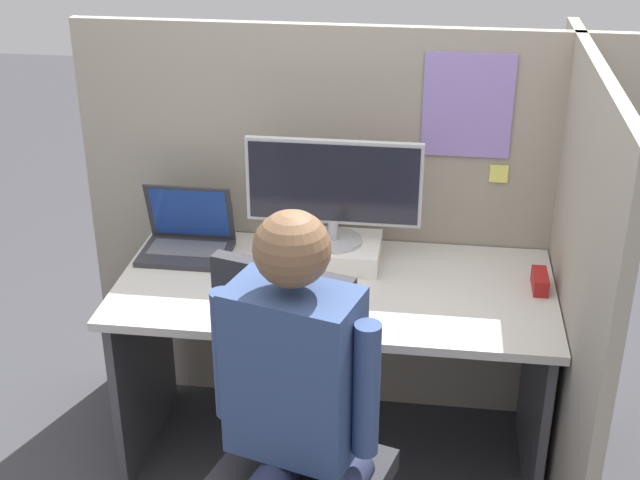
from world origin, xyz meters
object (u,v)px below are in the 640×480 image
(paper_box, at_px, (333,251))
(office_chair, at_px, (291,441))
(monitor, at_px, (334,188))
(laptop, at_px, (187,240))
(carrot_toy, at_px, (316,317))
(person, at_px, (297,412))
(stapler, at_px, (540,281))

(paper_box, relative_size, office_chair, 0.32)
(monitor, relative_size, laptop, 1.92)
(carrot_toy, relative_size, office_chair, 0.15)
(paper_box, distance_m, monitor, 0.24)
(office_chair, bearing_deg, laptop, 123.01)
(paper_box, bearing_deg, person, -88.90)
(monitor, height_order, person, person)
(laptop, height_order, person, person)
(person, bearing_deg, monitor, 91.10)
(person, bearing_deg, carrot_toy, 92.23)
(office_chair, bearing_deg, stapler, 41.91)
(monitor, height_order, carrot_toy, monitor)
(monitor, bearing_deg, carrot_toy, -90.17)
(laptop, xyz_separation_m, stapler, (1.24, -0.11, -0.02))
(carrot_toy, xyz_separation_m, person, (0.02, -0.50, 0.01))
(carrot_toy, xyz_separation_m, office_chair, (-0.03, -0.34, -0.22))
(carrot_toy, bearing_deg, monitor, 89.83)
(paper_box, distance_m, stapler, 0.72)
(stapler, xyz_separation_m, person, (-0.69, -0.82, 0.00))
(monitor, xyz_separation_m, stapler, (0.71, -0.12, -0.25))
(monitor, relative_size, stapler, 4.65)
(stapler, bearing_deg, person, -130.11)
(stapler, bearing_deg, paper_box, 170.86)
(monitor, relative_size, carrot_toy, 3.86)
(monitor, relative_size, office_chair, 0.59)
(carrot_toy, height_order, office_chair, office_chair)
(monitor, height_order, laptop, monitor)
(monitor, xyz_separation_m, office_chair, (-0.03, -0.78, -0.47))
(person, bearing_deg, laptop, 120.44)
(monitor, xyz_separation_m, person, (0.02, -0.94, -0.25))
(laptop, bearing_deg, office_chair, -56.99)
(laptop, xyz_separation_m, person, (0.55, -0.93, -0.02))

